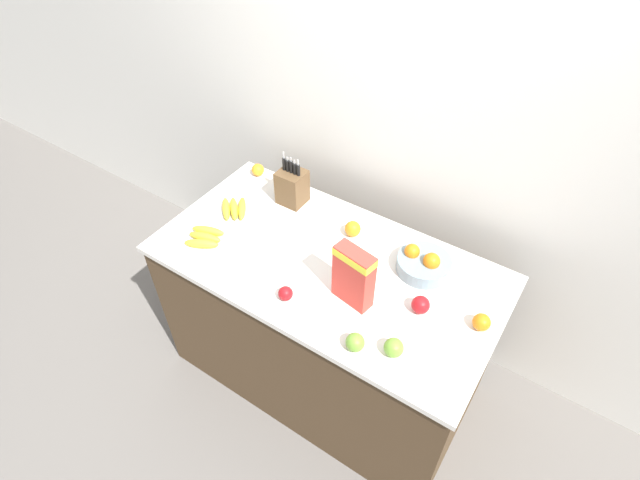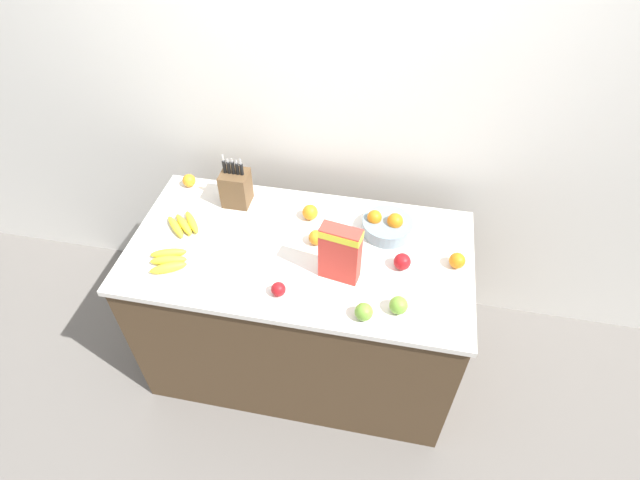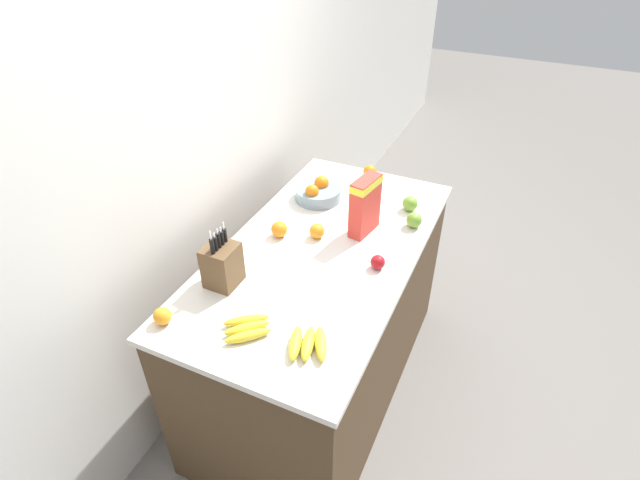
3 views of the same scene
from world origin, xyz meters
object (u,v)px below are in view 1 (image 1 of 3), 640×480
cereal_box (354,275)px  banana_bunch_left (205,237)px  banana_bunch_right (234,209)px  orange_front_right (482,322)px  fruit_bowl (424,263)px  orange_near_bowl (346,255)px  apple_near_bananas (355,342)px  orange_mid_left (353,229)px  apple_rightmost (394,348)px  apple_leftmost (421,305)px  orange_by_cereal (258,170)px  knife_block (292,186)px  apple_by_knife_block (286,293)px

cereal_box → banana_bunch_left: (-0.78, -0.08, -0.13)m
banana_bunch_right → orange_front_right: orange_front_right is taller
fruit_bowl → orange_near_bowl: (-0.32, -0.14, -0.00)m
apple_near_bananas → orange_mid_left: (-0.34, 0.56, 0.00)m
apple_rightmost → orange_mid_left: bearing=134.1°
apple_near_bananas → fruit_bowl: bearing=85.4°
banana_bunch_left → apple_leftmost: apple_leftmost is taller
apple_near_bananas → apple_rightmost: bearing=23.9°
apple_rightmost → orange_near_bowl: bearing=141.6°
cereal_box → fruit_bowl: cereal_box is taller
apple_near_bananas → orange_by_cereal: apple_near_bananas is taller
knife_block → banana_bunch_left: 0.51m
fruit_bowl → banana_bunch_right: (-0.98, -0.16, -0.02)m
cereal_box → orange_by_cereal: 1.02m
apple_leftmost → orange_front_right: (0.24, 0.06, -0.00)m
fruit_bowl → orange_front_right: size_ratio=3.31×
apple_near_bananas → apple_leftmost: (0.13, 0.31, 0.00)m
banana_bunch_left → apple_by_knife_block: (0.54, -0.08, 0.01)m
cereal_box → orange_mid_left: 0.42m
orange_near_bowl → orange_front_right: size_ratio=0.99×
apple_leftmost → banana_bunch_left: bearing=-170.2°
apple_near_bananas → orange_by_cereal: bearing=146.4°
cereal_box → orange_mid_left: size_ratio=3.65×
orange_near_bowl → knife_block: bearing=154.8°
apple_by_knife_block → cereal_box: bearing=32.9°
knife_block → orange_mid_left: bearing=-7.1°
banana_bunch_right → orange_by_cereal: size_ratio=3.00×
orange_near_bowl → orange_front_right: (0.65, -0.02, 0.00)m
orange_near_bowl → orange_front_right: bearing=-2.0°
orange_mid_left → apple_by_knife_block: bearing=-93.8°
banana_bunch_right → apple_leftmost: 1.07m
orange_mid_left → orange_front_right: size_ratio=1.06×
fruit_bowl → apple_by_knife_block: 0.64m
banana_bunch_left → orange_by_cereal: bearing=102.0°
orange_near_bowl → orange_front_right: same height
apple_by_knife_block → orange_by_cereal: 0.91m
apple_rightmost → orange_mid_left: (-0.48, 0.49, -0.00)m
apple_near_bananas → apple_leftmost: bearing=66.8°
knife_block → cereal_box: 0.72m
apple_rightmost → orange_by_cereal: 1.32m
cereal_box → apple_leftmost: size_ratio=3.65×
apple_rightmost → orange_front_right: apple_rightmost is taller
orange_mid_left → orange_by_cereal: (-0.69, 0.13, -0.00)m
apple_rightmost → banana_bunch_right: bearing=163.9°
fruit_bowl → apple_near_bananas: size_ratio=3.19×
apple_leftmost → orange_by_cereal: apple_leftmost is taller
apple_rightmost → orange_by_cereal: apple_rightmost is taller
banana_bunch_right → orange_front_right: size_ratio=2.83×
apple_rightmost → apple_leftmost: bearing=90.9°
cereal_box → apple_by_knife_block: size_ratio=4.43×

